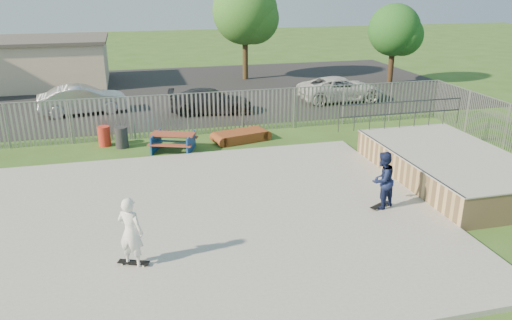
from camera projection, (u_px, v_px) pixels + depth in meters
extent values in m
plane|color=#33541C|center=(192.00, 223.00, 15.10)|extent=(120.00, 120.00, 0.00)
cube|color=gray|center=(192.00, 221.00, 15.07)|extent=(15.00, 12.00, 0.15)
cube|color=tan|center=(450.00, 168.00, 18.01)|extent=(4.00, 7.00, 1.05)
cube|color=#9E9E99|center=(452.00, 154.00, 17.83)|extent=(4.05, 7.05, 0.04)
cylinder|color=#383A3F|center=(402.00, 158.00, 17.37)|extent=(0.06, 7.00, 0.06)
cube|color=brown|center=(173.00, 134.00, 21.15)|extent=(1.97, 1.32, 0.06)
cube|color=brown|center=(169.00, 145.00, 20.68)|extent=(1.82, 0.92, 0.05)
cube|color=brown|center=(177.00, 137.00, 21.83)|extent=(1.82, 0.92, 0.05)
cube|color=navy|center=(173.00, 142.00, 21.28)|extent=(2.04, 1.92, 0.76)
cube|color=brown|center=(241.00, 136.00, 22.64)|extent=(2.39, 1.59, 0.44)
cylinder|color=red|center=(104.00, 136.00, 21.91)|extent=(0.53, 0.53, 0.88)
cylinder|color=#27272A|center=(122.00, 137.00, 21.67)|extent=(0.55, 0.55, 0.92)
cube|color=black|center=(155.00, 92.00, 32.39)|extent=(40.00, 18.00, 0.02)
imported|color=silver|center=(83.00, 100.00, 27.00)|extent=(4.83, 2.27, 1.53)
imported|color=black|center=(211.00, 101.00, 27.13)|extent=(4.74, 2.41, 1.32)
imported|color=silver|center=(341.00, 89.00, 29.87)|extent=(5.17, 2.47, 1.42)
cube|color=beige|center=(29.00, 64.00, 33.68)|extent=(10.00, 6.00, 3.00)
cube|color=#4C4742|center=(26.00, 40.00, 33.13)|extent=(10.40, 6.40, 0.20)
cylinder|color=#44321B|center=(245.00, 51.00, 35.85)|extent=(0.39, 0.39, 4.09)
sphere|color=#2E6221|center=(245.00, 11.00, 34.91)|extent=(4.58, 4.58, 4.58)
cylinder|color=#3A2717|center=(391.00, 61.00, 34.58)|extent=(0.38, 0.38, 3.14)
sphere|color=#1E501B|center=(394.00, 30.00, 33.86)|extent=(3.52, 3.52, 3.52)
cube|color=black|center=(380.00, 205.00, 15.78)|extent=(0.80, 0.54, 0.02)
cube|color=black|center=(134.00, 262.00, 12.61)|extent=(0.82, 0.49, 0.02)
imported|color=#161E45|center=(382.00, 180.00, 15.49)|extent=(1.12, 1.03, 1.85)
imported|color=white|center=(131.00, 232.00, 12.32)|extent=(0.80, 0.73, 1.85)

